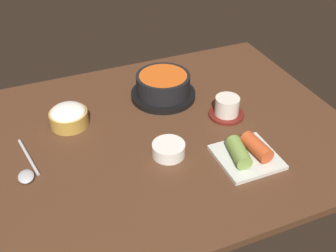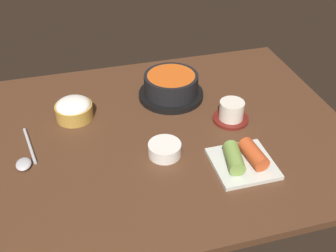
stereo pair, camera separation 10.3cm
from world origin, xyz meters
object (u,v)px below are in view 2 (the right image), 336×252
object	(u,v)px
rice_bowl	(74,109)
kimchi_plate	(243,159)
stone_pot	(171,86)
banchan_cup_center	(165,149)
tea_cup_with_saucer	(231,112)
spoon	(26,158)

from	to	relation	value
rice_bowl	kimchi_plate	bearing A→B (deg)	-39.35
stone_pot	banchan_cup_center	distance (cm)	25.97
banchan_cup_center	kimchi_plate	distance (cm)	18.81
stone_pot	tea_cup_with_saucer	bearing A→B (deg)	-50.80
rice_bowl	stone_pot	bearing A→B (deg)	6.44
rice_bowl	tea_cup_with_saucer	xyz separation A→B (cm)	(40.61, -12.10, -0.20)
rice_bowl	spoon	distance (cm)	19.62
kimchi_plate	stone_pot	bearing A→B (deg)	104.10
banchan_cup_center	kimchi_plate	xyz separation A→B (cm)	(16.74, -8.57, 0.07)
stone_pot	spoon	xyz separation A→B (cm)	(-41.06, -17.78, -2.93)
rice_bowl	spoon	world-z (taller)	rice_bowl
banchan_cup_center	tea_cup_with_saucer	bearing A→B (deg)	23.81
banchan_cup_center	spoon	xyz separation A→B (cm)	(-32.63, 6.72, -1.10)
kimchi_plate	tea_cup_with_saucer	bearing A→B (deg)	76.86
rice_bowl	banchan_cup_center	size ratio (longest dim) A/B	1.25
banchan_cup_center	spoon	size ratio (longest dim) A/B	0.48
rice_bowl	spoon	xyz separation A→B (cm)	(-12.91, -14.60, -2.25)
stone_pot	kimchi_plate	size ratio (longest dim) A/B	1.34
tea_cup_with_saucer	spoon	size ratio (longest dim) A/B	0.58
tea_cup_with_saucer	banchan_cup_center	distance (cm)	22.86
stone_pot	kimchi_plate	distance (cm)	34.15
tea_cup_with_saucer	kimchi_plate	world-z (taller)	tea_cup_with_saucer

